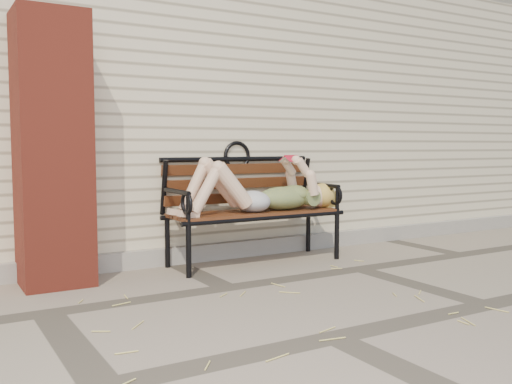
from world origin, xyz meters
TOP-DOWN VIEW (x-y plane):
  - ground at (0.00, 0.00)m, footprint 80.00×80.00m
  - house_wall at (0.00, 3.00)m, footprint 8.00×4.00m
  - foundation_strip at (0.00, 0.97)m, footprint 8.00×0.10m
  - brick_pillar at (-2.30, 0.75)m, footprint 0.50×0.50m
  - garden_bench at (-0.63, 0.76)m, footprint 1.66×0.66m
  - reading_woman at (-0.62, 0.63)m, footprint 1.57×0.36m
  - straw_scatter at (-1.35, -0.68)m, footprint 2.80×1.68m

SIDE VIEW (x-z plane):
  - ground at x=0.00m, z-range 0.00..0.00m
  - straw_scatter at x=-1.35m, z-range 0.00..0.01m
  - foundation_strip at x=0.00m, z-range 0.00..0.15m
  - garden_bench at x=-0.63m, z-range 0.07..1.14m
  - reading_woman at x=-0.62m, z-range 0.39..0.89m
  - brick_pillar at x=-2.30m, z-range 0.00..2.00m
  - house_wall at x=0.00m, z-range 0.00..3.00m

